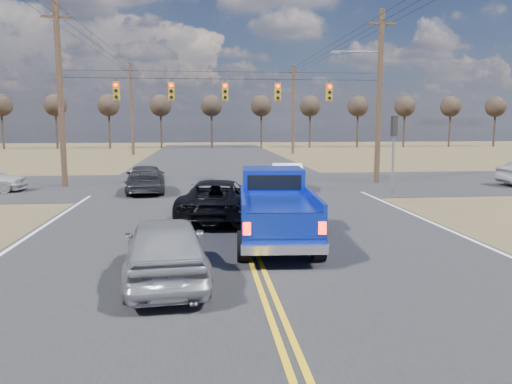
{
  "coord_description": "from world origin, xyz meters",
  "views": [
    {
      "loc": [
        -1.31,
        -10.66,
        3.57
      ],
      "look_at": [
        0.27,
        4.11,
        1.5
      ],
      "focal_mm": 35.0,
      "sensor_mm": 36.0,
      "label": 1
    }
  ],
  "objects": [
    {
      "name": "road_main",
      "position": [
        0.0,
        10.0,
        0.0
      ],
      "size": [
        14.0,
        120.0,
        0.02
      ],
      "primitive_type": "cube",
      "color": "#28282B",
      "rests_on": "ground"
    },
    {
      "name": "silver_suv",
      "position": [
        -2.18,
        0.4,
        0.77
      ],
      "size": [
        2.24,
        4.66,
        1.53
      ],
      "primitive_type": "imported",
      "rotation": [
        0.0,
        0.0,
        3.24
      ],
      "color": "gray",
      "rests_on": "ground"
    },
    {
      "name": "black_suv",
      "position": [
        -0.8,
        7.62,
        0.75
      ],
      "size": [
        3.19,
        5.68,
        1.5
      ],
      "primitive_type": "imported",
      "rotation": [
        0.0,
        0.0,
        3.01
      ],
      "color": "black",
      "rests_on": "ground"
    },
    {
      "name": "dgrey_car_queue",
      "position": [
        -4.24,
        15.25,
        0.7
      ],
      "size": [
        2.35,
        4.94,
        1.39
      ],
      "primitive_type": "imported",
      "rotation": [
        0.0,
        0.0,
        3.23
      ],
      "color": "#2D2D31",
      "rests_on": "ground"
    },
    {
      "name": "signal_gantry",
      "position": [
        0.5,
        17.79,
        5.06
      ],
      "size": [
        19.6,
        4.83,
        10.0
      ],
      "color": "#473323",
      "rests_on": "ground"
    },
    {
      "name": "utility_poles",
      "position": [
        0.0,
        17.0,
        5.23
      ],
      "size": [
        19.6,
        58.32,
        10.0
      ],
      "color": "#473323",
      "rests_on": "ground"
    },
    {
      "name": "pickup_truck",
      "position": [
        0.81,
        3.8,
        1.03
      ],
      "size": [
        2.58,
        5.8,
        2.13
      ],
      "rotation": [
        0.0,
        0.0,
        -0.07
      ],
      "color": "black",
      "rests_on": "ground"
    },
    {
      "name": "ground",
      "position": [
        0.0,
        0.0,
        0.0
      ],
      "size": [
        160.0,
        160.0,
        0.0
      ],
      "primitive_type": "plane",
      "color": "brown",
      "rests_on": "ground"
    },
    {
      "name": "treeline",
      "position": [
        0.0,
        26.96,
        5.7
      ],
      "size": [
        87.0,
        117.8,
        7.4
      ],
      "color": "#33261C",
      "rests_on": "ground"
    },
    {
      "name": "road_cross",
      "position": [
        0.0,
        18.0,
        0.0
      ],
      "size": [
        120.0,
        12.0,
        0.02
      ],
      "primitive_type": "cube",
      "color": "#28282B",
      "rests_on": "ground"
    },
    {
      "name": "white_car_queue",
      "position": [
        3.12,
        15.5,
        0.73
      ],
      "size": [
        1.99,
        4.55,
        1.45
      ],
      "primitive_type": "imported",
      "rotation": [
        0.0,
        0.0,
        3.04
      ],
      "color": "white",
      "rests_on": "ground"
    }
  ]
}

